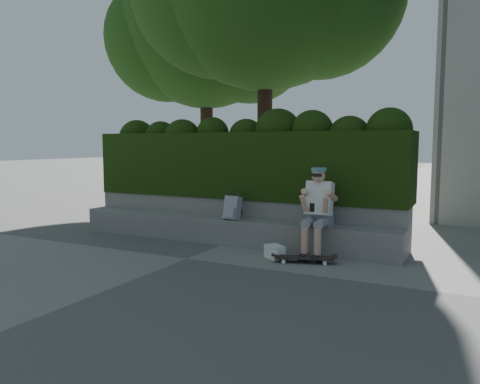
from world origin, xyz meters
The scene contains 9 objects.
ground centered at (0.00, 0.00, 0.00)m, with size 80.00×80.00×0.00m, color slate.
bench_ledge centered at (0.00, 1.25, 0.23)m, with size 6.00×0.45×0.45m, color gray.
planter_wall centered at (0.00, 1.73, 0.38)m, with size 6.00×0.50×0.75m, color gray.
hedge centered at (0.00, 1.95, 1.35)m, with size 6.00×1.00×1.20m, color black.
tree_right centered at (-2.99, 5.58, 5.06)m, with size 4.68×4.68×7.42m.
person centered at (1.72, 1.07, 0.75)m, with size 0.40×0.76×1.38m.
skateboard centered at (1.68, 0.58, 0.07)m, with size 0.87×0.47×0.09m.
backpack_plaid centered at (0.18, 1.15, 0.65)m, with size 0.28×0.15×0.40m, color #AEAEB3.
backpack_ground centered at (1.18, 0.63, 0.10)m, with size 0.31×0.22×0.20m, color silver.
Camera 1 is at (3.89, -5.85, 1.74)m, focal length 35.00 mm.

